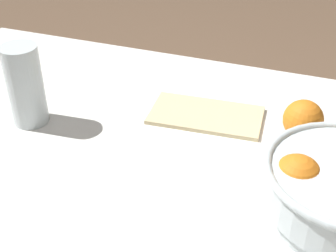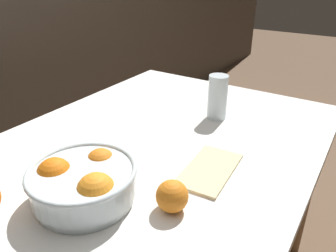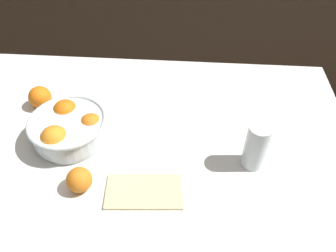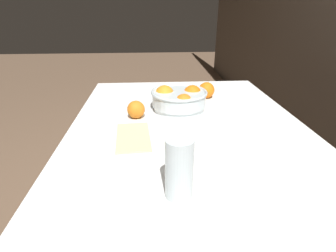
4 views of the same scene
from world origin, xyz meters
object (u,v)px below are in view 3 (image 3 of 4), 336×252
Objects in this scene: juice_glass at (255,148)px; orange_loose_front at (79,180)px; orange_loose_near_bowl at (40,97)px; fruit_bowl at (69,128)px.

juice_glass reaches higher than orange_loose_front.
juice_glass reaches higher than orange_loose_near_bowl.
juice_glass is at bearing 14.18° from orange_loose_front.
orange_loose_front is at bearing -165.82° from juice_glass.
fruit_bowl is 0.21m from orange_loose_near_bowl.
juice_glass is 1.96× the size of orange_loose_near_bowl.
fruit_bowl is 1.59× the size of juice_glass.
juice_glass is (0.57, -0.06, 0.02)m from fruit_bowl.
fruit_bowl is 3.38× the size of orange_loose_front.
orange_loose_front is at bearing -55.48° from orange_loose_near_bowl.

